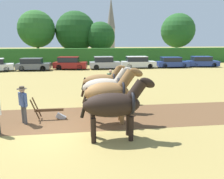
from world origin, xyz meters
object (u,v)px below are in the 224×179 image
Objects in this scene: draft_horse_trail_right at (103,82)px; plow at (52,113)px; draft_horse_lead_left at (115,105)px; tree_left at (37,29)px; farmer_beside_team at (111,80)px; farmer_at_plow at (23,102)px; parked_car_far_right at (172,62)px; tree_center_right at (178,31)px; tree_center_left at (76,32)px; draft_horse_lead_right at (110,92)px; parked_car_right at (138,62)px; parked_car_center_right at (104,63)px; draft_horse_trail_left at (106,87)px; tree_center at (100,37)px; church_spire at (111,24)px; parked_car_center at (70,63)px; parked_car_center_left at (33,64)px; parked_car_end_right at (202,62)px.

draft_horse_trail_right is 3.65m from plow.
tree_left is at bearing 105.24° from draft_horse_lead_left.
draft_horse_lead_left is 6.73m from farmer_beside_team.
farmer_at_plow is 0.38× the size of parked_car_far_right.
tree_center_right is (26.51, 1.49, 0.02)m from tree_left.
draft_horse_lead_left is at bearing -88.31° from tree_center_left.
draft_horse_lead_right is at bearing -120.00° from tree_center_right.
parked_car_right is (7.94, -13.05, -4.43)m from tree_center_left.
tree_center_left is 14.41m from parked_car_center_right.
draft_horse_trail_right is (0.06, 1.60, -0.02)m from draft_horse_trail_left.
farmer_beside_team is at bearing -71.95° from tree_left.
draft_horse_lead_left is at bearing -90.14° from draft_horse_lead_right.
draft_horse_lead_left is (-3.30, -32.14, -2.97)m from tree_center.
draft_horse_trail_right is (0.18, 4.79, -0.04)m from draft_horse_lead_left.
draft_horse_trail_right is at bearing -61.83° from farmer_beside_team.
parked_car_right is at bearing -58.69° from tree_center_left.
draft_horse_lead_left reaches higher than parked_car_right.
draft_horse_trail_left is at bearing -17.45° from farmer_at_plow.
church_spire is at bearing 76.66° from tree_center.
draft_horse_trail_left reaches higher than parked_car_far_right.
draft_horse_trail_right is at bearing 90.03° from draft_horse_lead_left.
parked_car_far_right is at bearing 54.12° from plow.
plow is (-2.49, 2.49, -0.99)m from draft_horse_lead_left.
tree_left is at bearing 126.02° from parked_car_center.
tree_center is at bearing -172.24° from tree_center_right.
plow is 0.36× the size of parked_car_far_right.
tree_center is 14.76m from parked_car_far_right.
draft_horse_trail_left reaches higher than parked_car_center.
farmer_beside_team is 0.42× the size of parked_car_center_left.
draft_horse_lead_left is 21.89m from parked_car_right.
parked_car_center reaches higher than parked_car_far_right.
parked_car_right is (6.76, 15.97, -0.52)m from draft_horse_trail_right.
draft_horse_lead_left is at bearing -115.71° from parked_car_far_right.
tree_center_right is 1.93× the size of parked_car_right.
tree_center_left is at bearing 89.50° from plow.
tree_left is at bearing 151.33° from parked_car_far_right.
parked_car_center_right is 0.85× the size of parked_car_right.
parked_car_center_right is (6.05, 18.37, -0.21)m from farmer_at_plow.
church_spire reaches higher than draft_horse_trail_left.
tree_center is at bearing 44.12° from farmer_at_plow.
parked_car_center is (4.40, 0.32, 0.04)m from parked_car_center_left.
parked_car_end_right is at bearing -27.09° from tree_left.
parked_car_center_right is at bearing 38.91° from farmer_at_plow.
parked_car_center is at bearing -147.34° from tree_center_right.
parked_car_right reaches higher than parked_car_center_left.
tree_left is 5.04× the size of farmer_beside_team.
draft_horse_lead_left reaches higher than farmer_beside_team.
farmer_beside_team is 20.70m from parked_car_end_right.
draft_horse_trail_right is 17.09m from parked_car_center_left.
draft_horse_lead_right is at bearing -121.08° from parked_car_end_right.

